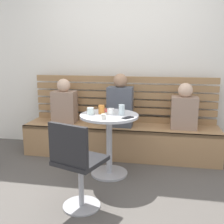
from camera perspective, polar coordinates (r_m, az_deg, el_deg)
The scene contains 16 objects.
ground at distance 2.90m, azimuth -2.22°, elevation -17.52°, with size 8.00×8.00×0.00m, color #514C47.
back_wall at distance 4.13m, azimuth 2.81°, elevation 12.45°, with size 5.20×0.10×2.90m, color white.
booth_bench at distance 3.89m, azimuth 1.71°, elevation -5.96°, with size 2.70×0.52×0.44m.
booth_backrest at distance 3.98m, azimuth 2.31°, elevation 2.75°, with size 2.65×0.04×0.67m.
cafe_table at distance 3.21m, azimuth -0.58°, elevation -4.37°, with size 0.68×0.68×0.74m.
white_chair at distance 2.52m, azimuth -7.48°, elevation -10.56°, with size 0.51×0.51×0.85m.
person_adult at distance 3.73m, azimuth 1.73°, elevation 1.88°, with size 0.34×0.22×0.73m.
person_child_left at distance 3.74m, azimuth 14.86°, elevation 0.62°, with size 0.34×0.22×0.61m.
person_child_middle at distance 4.00m, azimuth -9.94°, elevation 1.79°, with size 0.34×0.22×0.64m.
cup_ceramic_white at distance 3.15m, azimuth -0.28°, elevation 0.11°, with size 0.08×0.08×0.07m, color white.
cup_glass_short at distance 3.16m, azimuth -4.52°, elevation 0.21°, with size 0.08×0.08×0.08m, color silver.
cup_glass_tall at distance 3.12m, azimuth 2.03°, elevation 0.47°, with size 0.07×0.07×0.12m, color silver.
cup_espresso_small at distance 2.93m, azimuth -1.75°, elevation -0.96°, with size 0.06×0.06×0.06m, color silver.
cup_tumbler_orange at distance 3.19m, azimuth -2.21°, elevation 0.55°, with size 0.07×0.07×0.10m, color orange.
plate_small at distance 3.35m, azimuth -1.39°, elevation 0.36°, with size 0.17×0.17×0.01m, color #DB4C42.
phone_on_table at distance 2.99m, azimuth 3.30°, elevation -1.18°, with size 0.07×0.14×0.01m, color black.
Camera 1 is at (0.57, -2.45, 1.44)m, focal length 43.76 mm.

